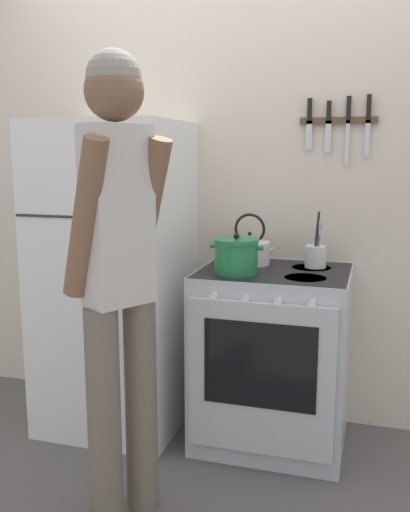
{
  "coord_description": "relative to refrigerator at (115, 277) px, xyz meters",
  "views": [
    {
      "loc": [
        0.76,
        -2.98,
        1.45
      ],
      "look_at": [
        -0.01,
        -0.45,
        0.96
      ],
      "focal_mm": 40.0,
      "sensor_mm": 36.0,
      "label": 1
    }
  ],
  "objects": [
    {
      "name": "utensil_jar",
      "position": [
        1.02,
        0.15,
        0.14
      ],
      "size": [
        0.11,
        0.11,
        0.28
      ],
      "color": "silver",
      "rests_on": "stove_range"
    },
    {
      "name": "tea_kettle",
      "position": [
        0.68,
        0.15,
        0.16
      ],
      "size": [
        0.26,
        0.21,
        0.26
      ],
      "color": "silver",
      "rests_on": "stove_range"
    },
    {
      "name": "dutch_oven_pot",
      "position": [
        0.67,
        -0.09,
        0.17
      ],
      "size": [
        0.26,
        0.21,
        0.19
      ],
      "color": "#237A42",
      "rests_on": "stove_range"
    },
    {
      "name": "wall_knife_strip",
      "position": [
        1.09,
        0.31,
        0.81
      ],
      "size": [
        0.38,
        0.03,
        0.33
      ],
      "color": "brown"
    },
    {
      "name": "ground_plane",
      "position": [
        0.53,
        0.33,
        -0.8
      ],
      "size": [
        14.0,
        14.0,
        0.0
      ],
      "primitive_type": "plane",
      "color": "#5B5654"
    },
    {
      "name": "wall_back",
      "position": [
        0.53,
        0.36,
        0.48
      ],
      "size": [
        10.0,
        0.06,
        2.55
      ],
      "color": "beige",
      "rests_on": "ground_plane"
    },
    {
      "name": "refrigerator",
      "position": [
        0.0,
        0.0,
        0.0
      ],
      "size": [
        0.71,
        0.69,
        1.6
      ],
      "color": "white",
      "rests_on": "ground_plane"
    },
    {
      "name": "person",
      "position": [
        0.38,
        -0.75,
        0.23
      ],
      "size": [
        0.41,
        0.45,
        1.8
      ],
      "rotation": [
        0.0,
        0.0,
        1.05
      ],
      "color": "#6B6051",
      "rests_on": "ground_plane"
    },
    {
      "name": "stove_range",
      "position": [
        0.83,
        0.0,
        -0.35
      ],
      "size": [
        0.72,
        0.64,
        0.88
      ],
      "color": "silver",
      "rests_on": "ground_plane"
    }
  ]
}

